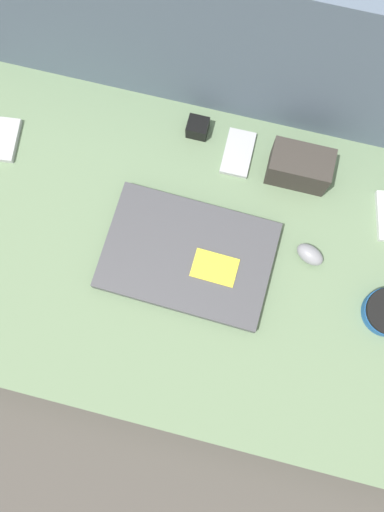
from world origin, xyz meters
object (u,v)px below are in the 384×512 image
computer_mouse (310,255)px  phone_black (5,140)px  phone_small (238,153)px  charger_brick (198,128)px  laptop (188,256)px  camera_pouch (299,167)px

computer_mouse → phone_black: size_ratio=0.65×
phone_small → charger_brick: bearing=162.1°
laptop → camera_pouch: size_ratio=2.72×
laptop → camera_pouch: 0.30m
laptop → charger_brick: bearing=101.7°
computer_mouse → charger_brick: (-0.29, 0.22, 0.00)m
laptop → phone_black: 0.48m
phone_black → phone_small: size_ratio=1.00×
laptop → charger_brick: charger_brick is taller
phone_small → phone_black: bearing=-170.1°
laptop → phone_black: laptop is taller
phone_small → camera_pouch: bearing=-7.6°
computer_mouse → laptop: bearing=-141.3°
laptop → camera_pouch: camera_pouch is taller
phone_black → phone_small: 0.51m
camera_pouch → charger_brick: 0.24m
phone_black → computer_mouse: bearing=-14.8°
computer_mouse → phone_black: (-0.70, 0.10, -0.01)m
phone_black → charger_brick: size_ratio=2.36×
computer_mouse → camera_pouch: size_ratio=0.54×
laptop → computer_mouse: (0.24, 0.06, 0.00)m
camera_pouch → computer_mouse: bearing=-70.6°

